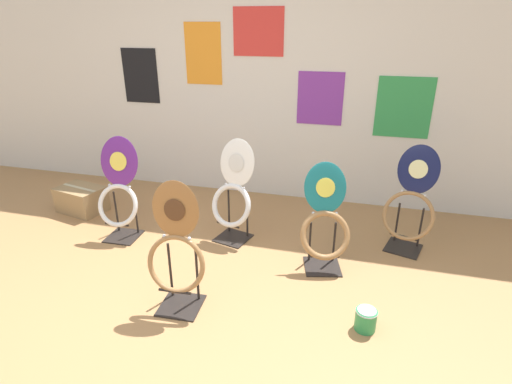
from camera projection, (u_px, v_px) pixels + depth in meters
The scene contains 9 objects.
ground_plane at pixel (138, 340), 2.46m from camera, with size 14.00×14.00×0.00m, color #A37547.
wall_back at pixel (247, 76), 4.15m from camera, with size 8.00×0.07×2.60m.
toilet_seat_display_woodgrain at pixel (176, 252), 2.60m from camera, with size 0.41×0.30×0.91m.
toilet_seat_display_teal_sax at pixel (325, 225), 3.08m from camera, with size 0.43×0.41×0.83m.
toilet_seat_display_purple_note at pixel (119, 192), 3.51m from camera, with size 0.39×0.31×0.91m.
toilet_seat_display_navy_moon at pixel (411, 202), 3.32m from camera, with size 0.46×0.41×0.90m.
toilet_seat_display_white_plain at pixel (233, 195), 3.48m from camera, with size 0.42×0.36×0.90m.
paint_can at pixel (366, 319), 2.53m from camera, with size 0.14×0.14×0.15m.
storage_box at pixel (81, 199), 4.11m from camera, with size 0.52×0.41×0.26m.
Camera 1 is at (1.20, -1.65, 1.81)m, focal length 28.00 mm.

